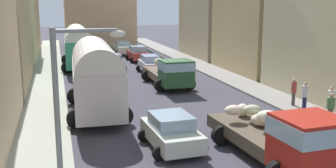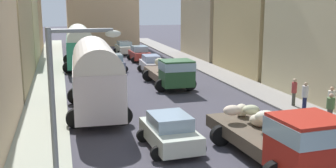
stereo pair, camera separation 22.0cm
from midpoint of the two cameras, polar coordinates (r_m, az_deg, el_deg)
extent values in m
plane|color=#3F3D48|center=(34.51, -4.79, 1.09)|extent=(154.00, 154.00, 0.00)
cube|color=#ABAF9C|center=(33.93, -16.91, 0.57)|extent=(2.50, 70.00, 0.14)
cube|color=gray|center=(36.52, 6.45, 1.75)|extent=(2.50, 70.00, 0.14)
cube|color=#C3B581|center=(44.18, -21.23, 7.38)|extent=(4.06, 10.42, 7.26)
cube|color=tan|center=(36.99, 12.84, 9.87)|extent=(5.37, 9.59, 10.68)
cube|color=tan|center=(46.61, 5.88, 10.62)|extent=(4.35, 10.14, 11.09)
cube|color=tan|center=(61.29, -9.87, 11.23)|extent=(10.11, 6.22, 12.18)
cube|color=silver|center=(22.94, -10.43, -0.06)|extent=(2.77, 8.26, 2.39)
cylinder|color=silver|center=(22.74, -10.54, 2.89)|extent=(2.72, 8.09, 2.44)
cube|color=#99B7C6|center=(22.84, -10.48, 1.24)|extent=(2.80, 7.60, 0.76)
cylinder|color=black|center=(25.64, -13.31, -1.69)|extent=(1.00, 0.35, 1.00)
cylinder|color=black|center=(25.75, -8.04, -1.44)|extent=(1.00, 0.35, 1.00)
cylinder|color=black|center=(20.73, -13.17, -4.82)|extent=(1.00, 0.35, 1.00)
cylinder|color=black|center=(20.86, -6.66, -4.48)|extent=(1.00, 0.35, 1.00)
cube|color=#2C9169|center=(39.49, -12.82, 4.63)|extent=(2.58, 8.84, 2.37)
cylinder|color=silver|center=(39.37, -12.89, 6.34)|extent=(2.52, 8.66, 2.34)
cube|color=#99B7C6|center=(39.43, -12.85, 5.38)|extent=(2.61, 8.14, 0.76)
cylinder|color=black|center=(42.33, -14.40, 3.39)|extent=(1.00, 0.35, 1.00)
cylinder|color=black|center=(42.38, -11.33, 3.53)|extent=(1.00, 0.35, 1.00)
cylinder|color=black|center=(36.93, -14.36, 2.24)|extent=(1.00, 0.35, 1.00)
cylinder|color=black|center=(37.00, -10.84, 2.41)|extent=(1.00, 0.35, 1.00)
cube|color=#B42318|center=(14.68, 19.01, -8.15)|extent=(2.27, 2.20, 1.98)
cube|color=#99B7C6|center=(14.51, 19.15, -6.09)|extent=(2.31, 2.28, 0.63)
cube|color=brown|center=(17.67, 11.78, -6.86)|extent=(2.44, 5.14, 0.55)
ellipsoid|color=beige|center=(19.06, 10.23, -3.65)|extent=(0.89, 0.94, 0.59)
ellipsoid|color=beige|center=(17.70, 12.77, -5.03)|extent=(1.13, 1.15, 0.53)
ellipsoid|color=#E9E6C3|center=(16.66, 15.54, -6.39)|extent=(0.93, 0.99, 0.44)
ellipsoid|color=beige|center=(18.04, 8.97, -3.69)|extent=(0.88, 0.69, 0.45)
ellipsoid|color=beige|center=(18.30, 11.54, -3.59)|extent=(0.86, 0.71, 0.44)
ellipsoid|color=silver|center=(17.04, 13.66, -4.51)|extent=(1.14, 1.02, 0.51)
cylinder|color=black|center=(15.82, 21.45, -10.72)|extent=(0.90, 0.31, 0.90)
cylinder|color=black|center=(19.03, 13.15, -6.45)|extent=(0.90, 0.32, 0.90)
cylinder|color=black|center=(18.02, 7.29, -7.26)|extent=(0.90, 0.32, 0.90)
cube|color=#28522D|center=(28.19, 0.94, 1.58)|extent=(2.18, 1.94, 1.82)
cube|color=#99B7C6|center=(28.11, 0.94, 2.60)|extent=(2.23, 2.02, 0.58)
cube|color=brown|center=(31.54, -0.90, 1.48)|extent=(2.22, 4.95, 0.55)
ellipsoid|color=beige|center=(30.52, -0.17, 2.19)|extent=(1.16, 1.20, 0.56)
ellipsoid|color=beige|center=(30.59, -0.11, 2.11)|extent=(0.96, 0.98, 0.44)
ellipsoid|color=beige|center=(31.43, -0.41, 2.38)|extent=(0.98, 0.88, 0.47)
ellipsoid|color=beige|center=(30.98, -1.49, 3.15)|extent=(1.03, 0.94, 0.60)
cylinder|color=black|center=(28.92, 2.84, -0.01)|extent=(0.90, 0.31, 0.90)
cylinder|color=black|center=(28.30, -1.30, -0.26)|extent=(0.90, 0.31, 0.90)
cylinder|color=black|center=(32.75, 0.50, 1.37)|extent=(0.90, 0.31, 0.90)
cylinder|color=black|center=(32.21, -3.19, 1.18)|extent=(0.90, 0.31, 0.90)
cube|color=silver|center=(35.67, -2.75, 2.56)|extent=(1.62, 3.92, 0.82)
cube|color=#9BACD1|center=(35.57, -2.76, 3.66)|extent=(1.39, 2.05, 0.57)
cylinder|color=black|center=(34.73, -1.12, 1.70)|extent=(0.60, 0.21, 0.60)
cylinder|color=black|center=(34.43, -3.59, 1.59)|extent=(0.60, 0.21, 0.60)
cylinder|color=black|center=(37.05, -1.96, 2.31)|extent=(0.60, 0.21, 0.60)
cylinder|color=black|center=(36.76, -4.28, 2.22)|extent=(0.60, 0.21, 0.60)
cube|color=#AC332B|center=(43.44, -4.46, 4.13)|extent=(1.84, 3.79, 0.79)
cube|color=#9ABCD1|center=(43.36, -4.48, 5.03)|extent=(1.58, 1.99, 0.58)
cylinder|color=black|center=(42.57, -2.97, 3.51)|extent=(0.60, 0.21, 0.60)
cylinder|color=black|center=(42.19, -5.26, 3.40)|extent=(0.60, 0.21, 0.60)
cylinder|color=black|center=(44.81, -3.69, 3.90)|extent=(0.60, 0.21, 0.60)
cylinder|color=black|center=(44.44, -5.88, 3.80)|extent=(0.60, 0.21, 0.60)
cube|color=beige|center=(49.37, -6.62, 5.00)|extent=(1.82, 4.28, 0.83)
cube|color=#8FAEBD|center=(49.30, -6.63, 5.76)|extent=(1.57, 2.24, 0.49)
cylinder|color=black|center=(48.29, -5.31, 4.42)|extent=(0.60, 0.21, 0.60)
cylinder|color=black|center=(47.98, -7.35, 4.33)|extent=(0.60, 0.21, 0.60)
cylinder|color=black|center=(50.86, -5.91, 4.77)|extent=(0.60, 0.21, 0.60)
cylinder|color=black|center=(50.56, -7.84, 4.68)|extent=(0.60, 0.21, 0.60)
cube|color=silver|center=(17.43, 0.11, -7.23)|extent=(1.98, 3.83, 0.70)
cube|color=#94AEC5|center=(17.23, 0.11, -5.24)|extent=(1.67, 2.02, 0.56)
cylinder|color=black|center=(18.34, -3.73, -7.35)|extent=(0.60, 0.21, 0.60)
cylinder|color=black|center=(18.85, 1.56, -6.80)|extent=(0.60, 0.21, 0.60)
cylinder|color=black|center=(16.24, -1.59, -9.87)|extent=(0.60, 0.21, 0.60)
cylinder|color=black|center=(16.82, 4.31, -9.14)|extent=(0.60, 0.21, 0.60)
cube|color=slate|center=(37.53, -8.00, 2.83)|extent=(1.61, 3.65, 0.71)
cube|color=#90AEC0|center=(37.44, -8.03, 3.79)|extent=(1.41, 1.90, 0.57)
cylinder|color=black|center=(38.59, -9.39, 2.54)|extent=(0.60, 0.21, 0.60)
cylinder|color=black|center=(38.80, -7.05, 2.65)|extent=(0.60, 0.21, 0.60)
cylinder|color=black|center=(36.38, -8.99, 2.01)|extent=(0.60, 0.21, 0.60)
cylinder|color=black|center=(36.59, -6.51, 2.13)|extent=(0.60, 0.21, 0.60)
cube|color=silver|center=(44.17, -9.89, 4.10)|extent=(1.62, 4.30, 0.76)
cube|color=#93B7D0|center=(44.09, -9.92, 4.93)|extent=(1.42, 2.24, 0.54)
cylinder|color=black|center=(45.46, -11.05, 3.82)|extent=(0.60, 0.21, 0.60)
cylinder|color=black|center=(45.61, -9.04, 3.91)|extent=(0.60, 0.21, 0.60)
cylinder|color=black|center=(42.83, -10.77, 3.37)|extent=(0.60, 0.21, 0.60)
cylinder|color=black|center=(42.98, -8.63, 3.47)|extent=(0.60, 0.21, 0.60)
cylinder|color=#534741|center=(21.85, 21.64, -5.67)|extent=(0.22, 0.22, 0.14)
cylinder|color=#534741|center=(21.71, 21.74, -4.36)|extent=(0.37, 0.37, 0.90)
cylinder|color=#517041|center=(21.53, 21.88, -2.51)|extent=(0.56, 0.56, 0.55)
sphere|color=tan|center=(21.45, 21.96, -1.50)|extent=(0.23, 0.23, 0.23)
cylinder|color=#424238|center=(25.34, 17.08, -3.05)|extent=(0.17, 0.17, 0.14)
cylinder|color=#424238|center=(25.24, 17.15, -2.04)|extent=(0.27, 0.27, 0.78)
cylinder|color=#9D3534|center=(25.09, 17.24, -0.46)|extent=(0.41, 0.41, 0.64)
sphere|color=tan|center=(25.00, 17.30, 0.52)|extent=(0.24, 0.24, 0.24)
cylinder|color=#1B2046|center=(23.90, 18.46, -4.01)|extent=(0.19, 0.19, 0.14)
cylinder|color=#1B2046|center=(23.77, 18.54, -2.80)|extent=(0.28, 0.28, 0.90)
cylinder|color=silver|center=(23.60, 18.66, -0.98)|extent=(0.43, 0.43, 0.64)
sphere|color=tan|center=(23.51, 18.73, 0.02)|extent=(0.20, 0.20, 0.20)
cylinder|color=#816454|center=(23.51, 21.71, -4.49)|extent=(0.20, 0.20, 0.14)
cylinder|color=#816454|center=(23.39, 21.80, -3.33)|extent=(0.32, 0.32, 0.84)
cylinder|color=silver|center=(23.22, 21.93, -1.59)|extent=(0.49, 0.49, 0.62)
sphere|color=tan|center=(23.14, 22.01, -0.58)|extent=(0.22, 0.22, 0.22)
cylinder|color=gray|center=(11.59, -15.90, -6.17)|extent=(0.16, 0.16, 5.58)
cylinder|color=gray|center=(11.11, -12.22, 7.42)|extent=(1.71, 0.11, 0.11)
ellipsoid|color=silver|center=(11.20, -7.79, 7.09)|extent=(0.44, 0.28, 0.20)
camera|label=1|loc=(0.11, -90.26, -0.05)|focal=42.88mm
camera|label=2|loc=(0.11, 89.74, 0.05)|focal=42.88mm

